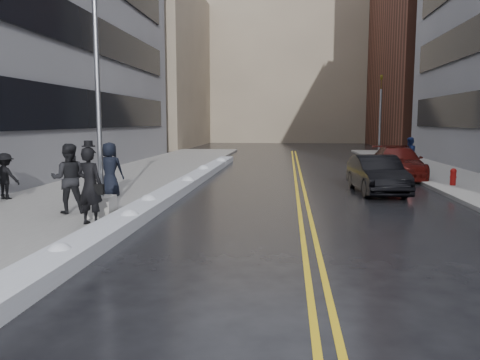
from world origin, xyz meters
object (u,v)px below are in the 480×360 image
(pedestrian_fedora, at_px, (90,186))
(pedestrian_c, at_px, (110,169))
(pedestrian_b, at_px, (69,179))
(traffic_signal, at_px, (380,114))
(car_maroon, at_px, (397,162))
(fire_hydrant, at_px, (453,176))
(pedestrian_east, at_px, (409,154))
(car_black, at_px, (377,174))
(pedestrian_e, at_px, (5,176))
(lamppost, at_px, (99,133))

(pedestrian_fedora, bearing_deg, pedestrian_c, -59.91)
(pedestrian_b, bearing_deg, pedestrian_c, -108.68)
(traffic_signal, bearing_deg, car_maroon, -95.55)
(fire_hydrant, xyz_separation_m, pedestrian_c, (-13.48, -4.33, 0.58))
(traffic_signal, relative_size, car_maroon, 1.10)
(traffic_signal, relative_size, pedestrian_c, 3.06)
(pedestrian_east, xyz_separation_m, car_black, (-3.23, -7.97, -0.31))
(fire_hydrant, relative_size, pedestrian_c, 0.37)
(pedestrian_e, bearing_deg, pedestrian_c, -153.54)
(pedestrian_c, height_order, car_black, pedestrian_c)
(lamppost, height_order, pedestrian_fedora, lamppost)
(traffic_signal, bearing_deg, fire_hydrant, -87.95)
(traffic_signal, distance_m, pedestrian_fedora, 25.89)
(lamppost, relative_size, pedestrian_fedora, 3.71)
(pedestrian_east, relative_size, car_maroon, 0.34)
(traffic_signal, height_order, pedestrian_east, traffic_signal)
(fire_hydrant, xyz_separation_m, pedestrian_east, (-0.26, 6.36, 0.52))
(lamppost, height_order, car_black, lamppost)
(pedestrian_b, bearing_deg, pedestrian_fedora, 112.99)
(pedestrian_b, height_order, pedestrian_east, pedestrian_b)
(lamppost, relative_size, pedestrian_east, 4.16)
(car_maroon, bearing_deg, lamppost, -129.72)
(traffic_signal, xyz_separation_m, car_maroon, (-1.00, -10.29, -2.61))
(pedestrian_b, bearing_deg, traffic_signal, -139.66)
(pedestrian_c, relative_size, car_black, 0.43)
(fire_hydrant, bearing_deg, pedestrian_e, -162.38)
(pedestrian_fedora, height_order, pedestrian_east, pedestrian_fedora)
(car_maroon, bearing_deg, pedestrian_fedora, -127.16)
(fire_hydrant, height_order, pedestrian_fedora, pedestrian_fedora)
(pedestrian_east, bearing_deg, car_black, 27.09)
(lamppost, bearing_deg, pedestrian_c, 107.75)
(lamppost, xyz_separation_m, pedestrian_b, (-1.18, 0.46, -1.35))
(pedestrian_east, bearing_deg, pedestrian_e, -5.65)
(pedestrian_fedora, height_order, pedestrian_c, pedestrian_fedora)
(fire_hydrant, relative_size, car_maroon, 0.13)
(lamppost, xyz_separation_m, pedestrian_c, (-1.18, 3.67, -1.40))
(lamppost, height_order, traffic_signal, lamppost)
(pedestrian_fedora, xyz_separation_m, pedestrian_east, (11.94, 15.34, -0.11))
(traffic_signal, bearing_deg, pedestrian_c, -125.30)
(fire_hydrant, relative_size, pedestrian_east, 0.40)
(lamppost, distance_m, pedestrian_c, 4.10)
(pedestrian_e, bearing_deg, fire_hydrant, -152.82)
(fire_hydrant, bearing_deg, pedestrian_east, 92.35)
(pedestrian_east, distance_m, car_black, 8.60)
(pedestrian_b, relative_size, pedestrian_east, 1.13)
(car_black, bearing_deg, pedestrian_c, -168.59)
(pedestrian_east, relative_size, car_black, 0.40)
(traffic_signal, bearing_deg, pedestrian_e, -130.21)
(pedestrian_b, bearing_deg, car_black, -167.90)
(lamppost, distance_m, pedestrian_fedora, 1.68)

